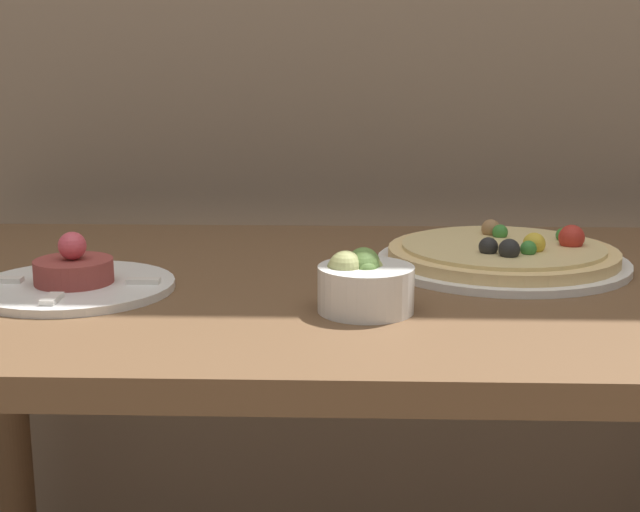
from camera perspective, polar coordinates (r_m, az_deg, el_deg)
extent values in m
cube|color=brown|center=(1.14, 3.64, -2.35)|extent=(1.34, 0.73, 0.03)
cylinder|color=brown|center=(1.66, -18.98, -12.21)|extent=(0.06, 0.06, 0.73)
cylinder|color=white|center=(1.23, 11.57, -0.41)|extent=(0.34, 0.34, 0.01)
cylinder|color=#E5C17F|center=(1.22, 11.60, 0.15)|extent=(0.31, 0.31, 0.01)
cylinder|color=#E0C684|center=(1.22, 11.62, 0.61)|extent=(0.27, 0.27, 0.01)
sphere|color=gold|center=(1.19, 13.54, 0.77)|extent=(0.03, 0.03, 0.03)
sphere|color=#387F33|center=(1.27, 11.45, 1.51)|extent=(0.02, 0.02, 0.02)
sphere|color=#B22D23|center=(1.24, 15.80, 1.14)|extent=(0.03, 0.03, 0.03)
sphere|color=#997047|center=(1.29, 10.87, 1.74)|extent=(0.03, 0.03, 0.03)
sphere|color=black|center=(1.17, 10.73, 0.58)|extent=(0.03, 0.03, 0.03)
sphere|color=#387F33|center=(1.27, 15.31, 1.30)|extent=(0.02, 0.02, 0.02)
sphere|color=black|center=(1.15, 12.01, 0.41)|extent=(0.03, 0.03, 0.03)
sphere|color=#387F33|center=(1.17, 13.19, 0.45)|extent=(0.02, 0.02, 0.02)
cylinder|color=white|center=(1.12, -15.42, -1.91)|extent=(0.24, 0.24, 0.01)
cylinder|color=#933D38|center=(1.11, -15.48, -0.94)|extent=(0.09, 0.09, 0.03)
sphere|color=#DB4C5B|center=(1.10, -15.58, 0.64)|extent=(0.03, 0.03, 0.03)
cube|color=white|center=(1.09, -11.25, -1.57)|extent=(0.04, 0.02, 0.01)
cube|color=white|center=(1.19, -14.28, -0.52)|extent=(0.02, 0.04, 0.01)
cube|color=white|center=(1.14, -19.46, -1.44)|extent=(0.04, 0.02, 0.01)
cube|color=white|center=(1.04, -16.79, -2.64)|extent=(0.02, 0.04, 0.01)
cylinder|color=white|center=(0.99, 2.95, -2.11)|extent=(0.11, 0.11, 0.05)
sphere|color=#668E42|center=(0.98, 2.82, -0.76)|extent=(0.04, 0.04, 0.04)
sphere|color=#B7BC70|center=(0.98, 1.65, -0.79)|extent=(0.04, 0.04, 0.04)
sphere|color=#8EA34C|center=(0.98, 1.32, -0.83)|extent=(0.03, 0.03, 0.03)
sphere|color=#A3B25B|center=(0.99, 3.37, -0.81)|extent=(0.02, 0.02, 0.02)
sphere|color=#668E42|center=(0.98, 2.98, -0.97)|extent=(0.03, 0.03, 0.03)
sphere|color=#668E42|center=(1.00, 2.81, -0.50)|extent=(0.04, 0.04, 0.04)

